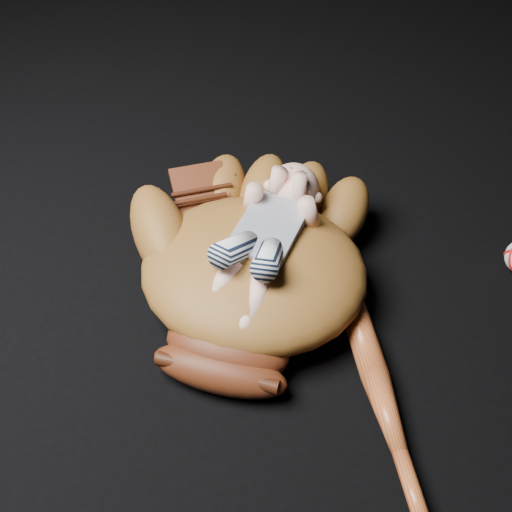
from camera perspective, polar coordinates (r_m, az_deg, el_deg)
baseball_glove at (r=1.06m, az=-0.21°, el=-0.57°), size 0.54×0.59×0.17m
newborn_baby at (r=1.04m, az=0.66°, el=1.63°), size 0.23×0.37×0.14m
baseball_bat at (r=1.00m, az=10.98°, el=-11.76°), size 0.19×0.47×0.04m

